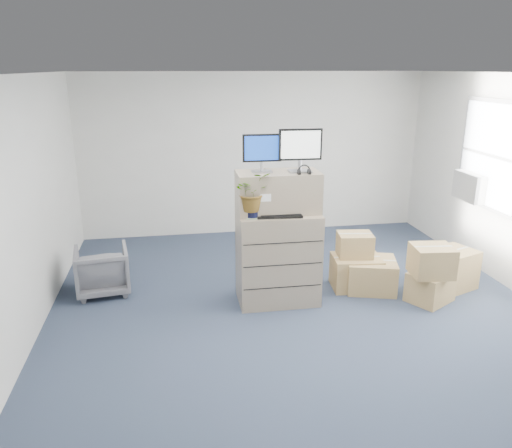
# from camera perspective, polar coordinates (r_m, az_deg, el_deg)

# --- Properties ---
(ground) EXTENTS (7.00, 7.00, 0.00)m
(ground) POSITION_cam_1_polar(r_m,az_deg,el_deg) (6.00, 5.39, -11.14)
(ground) COLOR #212C3D
(ground) RESTS_ON ground
(wall_back) EXTENTS (6.00, 0.02, 2.80)m
(wall_back) POSITION_cam_1_polar(r_m,az_deg,el_deg) (8.82, -0.25, 7.94)
(wall_back) COLOR silver
(wall_back) RESTS_ON ground
(ac_unit) EXTENTS (0.24, 0.60, 0.40)m
(ac_unit) POSITION_cam_1_polar(r_m,az_deg,el_deg) (7.94, 23.39, 3.95)
(ac_unit) COLOR #BABAB6
(ac_unit) RESTS_ON wall_right
(filing_cabinet_lower) EXTENTS (1.00, 0.62, 1.17)m
(filing_cabinet_lower) POSITION_cam_1_polar(r_m,az_deg,el_deg) (6.27, 2.51, -3.86)
(filing_cabinet_lower) COLOR gray
(filing_cabinet_lower) RESTS_ON ground
(filing_cabinet_upper) EXTENTS (1.00, 0.51, 0.50)m
(filing_cabinet_upper) POSITION_cam_1_polar(r_m,az_deg,el_deg) (6.07, 2.51, 3.66)
(filing_cabinet_upper) COLOR gray
(filing_cabinet_upper) RESTS_ON filing_cabinet_lower
(monitor_left) EXTENTS (0.46, 0.18, 0.45)m
(monitor_left) POSITION_cam_1_polar(r_m,az_deg,el_deg) (5.95, 0.67, 8.35)
(monitor_left) COLOR #99999E
(monitor_left) RESTS_ON filing_cabinet_upper
(monitor_right) EXTENTS (0.52, 0.21, 0.51)m
(monitor_right) POSITION_cam_1_polar(r_m,az_deg,el_deg) (5.99, 5.09, 8.66)
(monitor_right) COLOR #99999E
(monitor_right) RESTS_ON filing_cabinet_upper
(headphones) EXTENTS (0.15, 0.02, 0.15)m
(headphones) POSITION_cam_1_polar(r_m,az_deg,el_deg) (5.90, 5.52, 6.07)
(headphones) COLOR black
(headphones) RESTS_ON filing_cabinet_upper
(keyboard) EXTENTS (0.56, 0.27, 0.03)m
(keyboard) POSITION_cam_1_polar(r_m,az_deg,el_deg) (5.95, 2.65, 1.01)
(keyboard) COLOR black
(keyboard) RESTS_ON filing_cabinet_lower
(mouse) EXTENTS (0.10, 0.07, 0.03)m
(mouse) POSITION_cam_1_polar(r_m,az_deg,el_deg) (6.03, 5.75, 1.21)
(mouse) COLOR silver
(mouse) RESTS_ON filing_cabinet_lower
(water_bottle) EXTENTS (0.09, 0.09, 0.32)m
(water_bottle) POSITION_cam_1_polar(r_m,az_deg,el_deg) (6.14, 3.59, 2.94)
(water_bottle) COLOR #919499
(water_bottle) RESTS_ON filing_cabinet_lower
(phone_dock) EXTENTS (0.07, 0.06, 0.16)m
(phone_dock) POSITION_cam_1_polar(r_m,az_deg,el_deg) (6.11, 2.21, 1.84)
(phone_dock) COLOR silver
(phone_dock) RESTS_ON filing_cabinet_lower
(external_drive) EXTENTS (0.24, 0.21, 0.06)m
(external_drive) POSITION_cam_1_polar(r_m,az_deg,el_deg) (6.25, 5.39, 1.95)
(external_drive) COLOR black
(external_drive) RESTS_ON filing_cabinet_lower
(tissue_box) EXTENTS (0.26, 0.13, 0.10)m
(tissue_box) POSITION_cam_1_polar(r_m,az_deg,el_deg) (6.20, 5.16, 2.60)
(tissue_box) COLOR #44A9E7
(tissue_box) RESTS_ON external_drive
(potted_plant) EXTENTS (0.54, 0.57, 0.45)m
(potted_plant) POSITION_cam_1_polar(r_m,az_deg,el_deg) (5.83, -0.47, 3.16)
(potted_plant) COLOR #90A887
(potted_plant) RESTS_ON filing_cabinet_lower
(office_chair) EXTENTS (0.74, 0.71, 0.68)m
(office_chair) POSITION_cam_1_polar(r_m,az_deg,el_deg) (6.88, -17.18, -4.84)
(office_chair) COLOR slate
(office_chair) RESTS_ON ground
(cardboard_boxes) EXTENTS (1.97, 1.15, 0.76)m
(cardboard_boxes) POSITION_cam_1_polar(r_m,az_deg,el_deg) (6.89, 16.30, -5.14)
(cardboard_boxes) COLOR #A3844E
(cardboard_boxes) RESTS_ON ground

